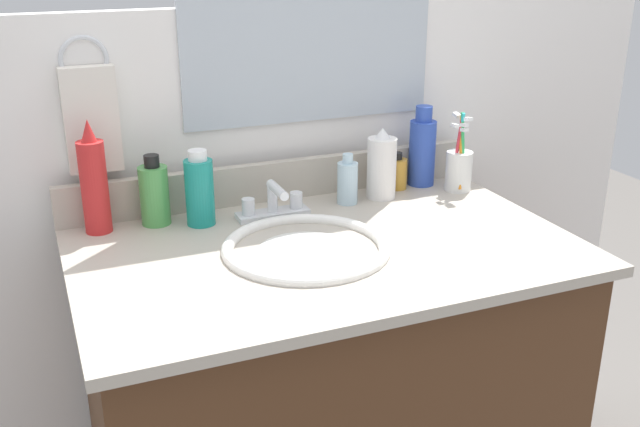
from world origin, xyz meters
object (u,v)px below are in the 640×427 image
object	(u,v)px
bottle_gel_clear	(347,182)
bottle_spray_red	(94,184)
faucet	(273,205)
cup_white_ceramic	(459,168)
bottle_shampoo_blue	(422,150)
bottle_toner_green	(154,194)
bottle_oil_amber	(397,173)
hand_towel	(91,120)
bottle_mouthwash_teal	(200,190)
bottle_lotion_white	(382,166)

from	to	relation	value
bottle_gel_clear	bottle_spray_red	distance (m)	0.55
faucet	cup_white_ceramic	world-z (taller)	cup_white_ceramic
bottle_shampoo_blue	bottle_toner_green	bearing A→B (deg)	-178.55
bottle_oil_amber	faucet	bearing A→B (deg)	-168.22
bottle_toner_green	bottle_shampoo_blue	size ratio (longest dim) A/B	0.78
bottle_spray_red	bottle_gel_clear	bearing A→B (deg)	-4.11
hand_towel	cup_white_ceramic	world-z (taller)	hand_towel
bottle_shampoo_blue	bottle_spray_red	world-z (taller)	bottle_spray_red
bottle_mouthwash_teal	cup_white_ceramic	size ratio (longest dim) A/B	0.85
hand_towel	faucet	bearing A→B (deg)	-20.71
bottle_oil_amber	cup_white_ceramic	size ratio (longest dim) A/B	0.47
bottle_shampoo_blue	bottle_spray_red	distance (m)	0.77
faucet	bottle_spray_red	bearing A→B (deg)	170.44
bottle_toner_green	bottle_mouthwash_teal	distance (m)	0.10
bottle_oil_amber	bottle_spray_red	bearing A→B (deg)	-179.18
bottle_toner_green	bottle_gel_clear	world-z (taller)	bottle_toner_green
hand_towel	bottle_oil_amber	distance (m)	0.71
bottle_oil_amber	cup_white_ceramic	bearing A→B (deg)	-28.04
bottle_gel_clear	cup_white_ceramic	size ratio (longest dim) A/B	0.61
hand_towel	faucet	size ratio (longest dim) A/B	1.37
faucet	bottle_shampoo_blue	world-z (taller)	bottle_shampoo_blue
faucet	bottle_gel_clear	world-z (taller)	bottle_gel_clear
hand_towel	cup_white_ceramic	size ratio (longest dim) A/B	1.15
faucet	cup_white_ceramic	distance (m)	0.47
bottle_toner_green	hand_towel	bearing A→B (deg)	145.62
bottle_lotion_white	cup_white_ceramic	world-z (taller)	cup_white_ceramic
bottle_lotion_white	cup_white_ceramic	distance (m)	0.20
bottle_oil_amber	bottle_lotion_white	distance (m)	0.09
bottle_oil_amber	bottle_lotion_white	world-z (taller)	bottle_lotion_white
bottle_oil_amber	cup_white_ceramic	world-z (taller)	cup_white_ceramic
faucet	bottle_toner_green	bearing A→B (deg)	166.11
bottle_toner_green	bottle_spray_red	bearing A→B (deg)	179.62
hand_towel	bottle_spray_red	world-z (taller)	hand_towel
faucet	bottle_oil_amber	world-z (taller)	bottle_oil_amber
bottle_oil_amber	bottle_shampoo_blue	xyz separation A→B (m)	(0.07, 0.01, 0.05)
bottle_oil_amber	bottle_mouthwash_teal	bearing A→B (deg)	-174.31
bottle_lotion_white	bottle_spray_red	bearing A→B (deg)	177.04
faucet	bottle_lotion_white	bearing A→B (deg)	5.81
bottle_toner_green	cup_white_ceramic	bearing A→B (deg)	-4.64
hand_towel	bottle_gel_clear	bearing A→B (deg)	-11.63
bottle_oil_amber	cup_white_ceramic	distance (m)	0.15
bottle_spray_red	cup_white_ceramic	size ratio (longest dim) A/B	1.25
bottle_gel_clear	bottle_shampoo_blue	bearing A→B (deg)	13.82
hand_towel	bottle_toner_green	distance (m)	0.20
bottle_mouthwash_teal	cup_white_ceramic	xyz separation A→B (m)	(0.62, -0.02, -0.02)
bottle_shampoo_blue	bottle_lotion_white	xyz separation A→B (m)	(-0.13, -0.05, -0.01)
bottle_toner_green	bottle_lotion_white	distance (m)	0.52
bottle_toner_green	bottle_mouthwash_teal	xyz separation A→B (m)	(0.09, -0.04, 0.01)
faucet	bottle_gel_clear	xyz separation A→B (m)	(0.19, 0.02, 0.02)
faucet	bottle_shampoo_blue	xyz separation A→B (m)	(0.41, 0.08, 0.06)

